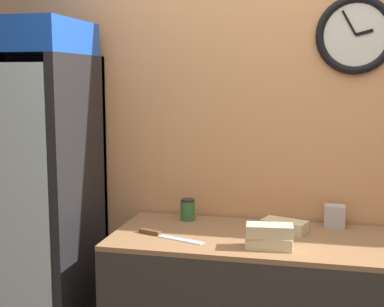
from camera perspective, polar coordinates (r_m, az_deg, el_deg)
wall_back at (r=3.09m, az=10.38°, el=1.13°), size 5.20×0.10×2.70m
beverage_cooler at (r=3.21m, az=-16.41°, el=-3.55°), size 0.66×0.65×2.03m
sandwich_stack_bottom at (r=2.61m, az=8.25°, el=-9.38°), size 0.22×0.11×0.06m
sandwich_stack_middle at (r=2.59m, az=8.27°, el=-8.14°), size 0.23×0.13×0.06m
sandwich_flat_left at (r=2.91m, az=9.92°, el=-7.60°), size 0.26×0.19×0.06m
chefs_knife at (r=2.79m, az=-3.26°, el=-8.66°), size 0.37×0.16×0.02m
condiment_jar at (r=3.07m, az=-0.47°, el=-6.02°), size 0.08×0.08×0.12m
napkin_dispenser at (r=3.04m, az=14.95°, el=-6.46°), size 0.11×0.09×0.12m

